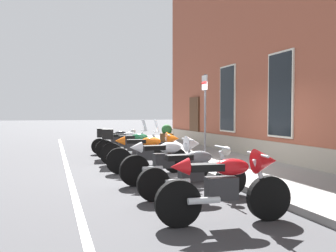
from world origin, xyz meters
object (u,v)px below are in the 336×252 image
(motorcycle_white_sport, at_px, (169,158))
(motorcycle_red_sport, at_px, (230,183))
(motorcycle_green_touring, at_px, (132,146))
(parking_sign, at_px, (205,105))
(motorcycle_silver_touring, at_px, (123,142))
(motorcycle_orange_sport, at_px, (150,151))
(motorcycle_black_naked, at_px, (118,142))
(barrel_planter, at_px, (167,139))
(motorcycle_grey_naked, at_px, (195,173))

(motorcycle_white_sport, relative_size, motorcycle_red_sport, 1.03)
(motorcycle_green_touring, bearing_deg, parking_sign, 72.23)
(motorcycle_silver_touring, distance_m, motorcycle_green_touring, 1.56)
(motorcycle_green_touring, xyz_separation_m, motorcycle_orange_sport, (1.60, 0.12, 0.01))
(motorcycle_black_naked, height_order, parking_sign, parking_sign)
(motorcycle_white_sport, bearing_deg, barrel_planter, 163.06)
(motorcycle_green_touring, distance_m, motorcycle_orange_sport, 1.61)
(motorcycle_red_sport, bearing_deg, motorcycle_white_sport, 178.73)
(motorcycle_red_sport, bearing_deg, parking_sign, 160.07)
(motorcycle_orange_sport, bearing_deg, motorcycle_black_naked, -179.77)
(motorcycle_orange_sport, height_order, motorcycle_grey_naked, motorcycle_orange_sport)
(motorcycle_white_sport, bearing_deg, motorcycle_silver_touring, -178.20)
(motorcycle_silver_touring, xyz_separation_m, barrel_planter, (-0.95, 1.85, 0.02))
(motorcycle_orange_sport, height_order, barrel_planter, barrel_planter)
(motorcycle_grey_naked, distance_m, motorcycle_red_sport, 1.58)
(parking_sign, xyz_separation_m, barrel_planter, (-3.18, -0.20, -1.22))
(motorcycle_red_sport, bearing_deg, motorcycle_orange_sport, 179.64)
(motorcycle_silver_touring, xyz_separation_m, motorcycle_orange_sport, (3.16, 0.11, 0.02))
(motorcycle_silver_touring, xyz_separation_m, motorcycle_white_sport, (4.65, 0.15, 0.01))
(motorcycle_grey_naked, relative_size, barrel_planter, 2.14)
(motorcycle_red_sport, relative_size, barrel_planter, 2.03)
(motorcycle_orange_sport, relative_size, parking_sign, 0.81)
(motorcycle_green_touring, relative_size, motorcycle_white_sport, 1.02)
(motorcycle_green_touring, relative_size, parking_sign, 0.83)
(motorcycle_red_sport, relative_size, parking_sign, 0.78)
(motorcycle_green_touring, relative_size, barrel_planter, 2.15)
(motorcycle_white_sport, height_order, barrel_planter, barrel_planter)
(parking_sign, distance_m, barrel_planter, 3.41)
(motorcycle_orange_sport, distance_m, motorcycle_white_sport, 1.48)
(motorcycle_orange_sport, distance_m, parking_sign, 2.48)
(motorcycle_orange_sport, xyz_separation_m, motorcycle_grey_naked, (2.93, 0.07, -0.11))
(motorcycle_orange_sport, relative_size, motorcycle_white_sport, 1.01)
(motorcycle_silver_touring, height_order, motorcycle_grey_naked, motorcycle_silver_touring)
(motorcycle_white_sport, distance_m, motorcycle_red_sport, 3.02)
(motorcycle_orange_sport, height_order, parking_sign, parking_sign)
(motorcycle_silver_touring, xyz_separation_m, motorcycle_green_touring, (1.56, -0.02, 0.01))
(parking_sign, bearing_deg, barrel_planter, -176.39)
(motorcycle_white_sport, bearing_deg, motorcycle_black_naked, -179.46)
(motorcycle_black_naked, xyz_separation_m, parking_sign, (3.72, 1.96, 1.32))
(motorcycle_red_sport, bearing_deg, motorcycle_grey_naked, 176.43)
(motorcycle_silver_touring, distance_m, barrel_planter, 2.08)
(parking_sign, relative_size, barrel_planter, 2.60)
(motorcycle_orange_sport, bearing_deg, motorcycle_green_touring, -175.59)
(motorcycle_grey_naked, xyz_separation_m, motorcycle_red_sport, (1.57, -0.10, 0.10))
(barrel_planter, bearing_deg, motorcycle_silver_touring, -62.72)
(motorcycle_black_naked, xyz_separation_m, barrel_planter, (0.54, 1.76, 0.10))
(motorcycle_grey_naked, bearing_deg, parking_sign, 154.14)
(motorcycle_silver_touring, bearing_deg, motorcycle_red_sport, 0.59)
(motorcycle_green_touring, relative_size, motorcycle_red_sport, 1.06)
(motorcycle_silver_touring, height_order, motorcycle_orange_sport, motorcycle_silver_touring)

